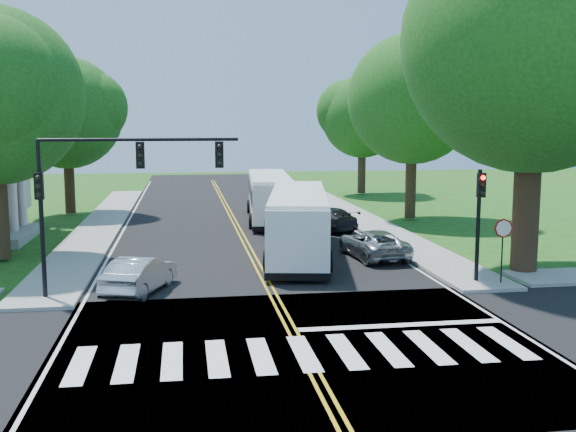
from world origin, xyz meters
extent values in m
plane|color=#1A4611|center=(0.00, 0.00, 0.00)|extent=(140.00, 140.00, 0.00)
cube|color=black|center=(0.00, 18.00, 0.01)|extent=(14.00, 96.00, 0.01)
cube|color=black|center=(0.00, 0.00, 0.01)|extent=(60.00, 12.00, 0.01)
cube|color=gold|center=(0.00, 22.00, 0.01)|extent=(0.36, 70.00, 0.01)
cube|color=silver|center=(-6.80, 22.00, 0.01)|extent=(0.12, 70.00, 0.01)
cube|color=silver|center=(6.80, 22.00, 0.01)|extent=(0.12, 70.00, 0.01)
cube|color=silver|center=(0.00, -0.50, 0.02)|extent=(12.60, 3.00, 0.01)
cube|color=silver|center=(3.50, 1.60, 0.02)|extent=(6.60, 0.40, 0.01)
cube|color=gray|center=(-8.30, 25.00, 0.07)|extent=(2.60, 40.00, 0.15)
cube|color=gray|center=(8.30, 25.00, 0.07)|extent=(2.60, 40.00, 0.15)
cylinder|color=#342414|center=(11.00, 8.00, 3.15)|extent=(1.10, 1.10, 6.00)
sphere|color=#2C7322|center=(11.00, 8.00, 9.66)|extent=(10.80, 10.80, 10.80)
cylinder|color=#342414|center=(-11.50, 14.00, 2.55)|extent=(0.70, 0.70, 4.80)
cylinder|color=#342414|center=(-11.00, 30.00, 2.35)|extent=(0.70, 0.70, 4.40)
sphere|color=#2C7322|center=(-11.00, 30.00, 7.02)|extent=(7.60, 7.60, 7.60)
cylinder|color=#342414|center=(11.50, 24.00, 2.65)|extent=(0.70, 0.70, 5.00)
sphere|color=#2C7322|center=(11.50, 24.00, 7.88)|extent=(8.40, 8.40, 8.40)
cylinder|color=#342414|center=(12.50, 40.00, 2.35)|extent=(0.70, 0.70, 4.40)
sphere|color=#2C7322|center=(12.50, 40.00, 6.89)|extent=(7.20, 7.20, 7.20)
cube|color=silver|center=(-12.40, 20.00, 4.40)|extent=(1.40, 6.00, 0.45)
cube|color=gray|center=(-12.40, 20.00, 0.25)|extent=(1.80, 6.00, 0.50)
cylinder|color=silver|center=(-12.40, 17.80, 2.10)|extent=(0.50, 0.50, 4.20)
cylinder|color=silver|center=(-12.40, 20.00, 2.10)|extent=(0.50, 0.50, 4.20)
cylinder|color=silver|center=(-12.40, 22.20, 2.10)|extent=(0.50, 0.50, 4.20)
cylinder|color=black|center=(-8.20, 6.50, 2.45)|extent=(0.16, 0.16, 4.60)
cube|color=black|center=(-8.20, 6.35, 4.15)|extent=(0.30, 0.22, 0.95)
sphere|color=black|center=(-8.20, 6.21, 4.45)|extent=(0.18, 0.18, 0.18)
cylinder|color=black|center=(-4.70, 6.50, 5.75)|extent=(7.00, 0.12, 0.12)
cube|color=black|center=(-4.70, 6.35, 5.20)|extent=(0.30, 0.22, 0.95)
cube|color=black|center=(-1.90, 6.35, 5.20)|extent=(0.30, 0.22, 0.95)
cylinder|color=black|center=(8.20, 6.50, 2.35)|extent=(0.16, 0.16, 4.40)
cube|color=black|center=(8.20, 6.35, 3.95)|extent=(0.30, 0.22, 0.95)
sphere|color=#FF0A05|center=(8.20, 6.21, 4.25)|extent=(0.18, 0.18, 0.18)
cylinder|color=black|center=(9.00, 6.00, 1.25)|extent=(0.06, 0.06, 2.20)
cylinder|color=#A50A07|center=(9.00, 5.97, 2.30)|extent=(0.76, 0.04, 0.76)
cube|color=white|center=(2.18, 13.17, 1.57)|extent=(4.59, 12.13, 2.77)
cube|color=black|center=(2.18, 13.17, 2.07)|extent=(4.51, 11.33, 0.96)
cube|color=black|center=(3.22, 19.06, 1.92)|extent=(2.44, 0.53, 1.61)
cube|color=orange|center=(3.22, 19.06, 2.83)|extent=(1.70, 0.40, 0.32)
cube|color=black|center=(2.18, 13.17, 0.34)|extent=(4.65, 12.24, 0.30)
cube|color=white|center=(2.18, 13.17, 3.01)|extent=(4.47, 11.77, 0.22)
cylinder|color=black|center=(4.15, 16.80, 0.49)|extent=(0.48, 1.01, 0.97)
cylinder|color=black|center=(1.57, 17.26, 0.49)|extent=(0.48, 1.01, 0.97)
cylinder|color=black|center=(2.84, 9.37, 0.49)|extent=(0.48, 1.01, 0.97)
cylinder|color=black|center=(0.26, 9.83, 0.49)|extent=(0.48, 1.01, 0.97)
cube|color=white|center=(2.34, 25.27, 1.51)|extent=(3.37, 11.58, 2.66)
cube|color=black|center=(2.34, 25.27, 2.00)|extent=(3.38, 10.79, 0.92)
cube|color=black|center=(2.79, 31.01, 1.85)|extent=(2.37, 0.29, 1.55)
cube|color=orange|center=(2.79, 31.01, 2.72)|extent=(1.65, 0.23, 0.31)
cube|color=black|center=(2.34, 25.27, 0.33)|extent=(3.43, 11.68, 0.29)
cube|color=white|center=(2.34, 25.27, 2.90)|extent=(3.29, 11.24, 0.21)
cylinder|color=black|center=(3.89, 28.93, 0.48)|extent=(0.38, 0.95, 0.93)
cylinder|color=black|center=(1.38, 29.13, 0.48)|extent=(0.38, 0.95, 0.93)
cylinder|color=black|center=(3.31, 21.69, 0.48)|extent=(0.38, 0.95, 0.93)
cylinder|color=black|center=(0.80, 21.89, 0.48)|extent=(0.38, 0.95, 0.93)
imported|color=silver|center=(-4.90, 7.12, 0.70)|extent=(2.77, 4.41, 1.37)
imported|color=#A2A4A9|center=(5.61, 12.16, 0.68)|extent=(2.69, 5.00, 1.33)
imported|color=black|center=(5.20, 20.63, 0.70)|extent=(3.34, 5.09, 1.37)
camera|label=1|loc=(-3.20, -18.15, 6.32)|focal=42.00mm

